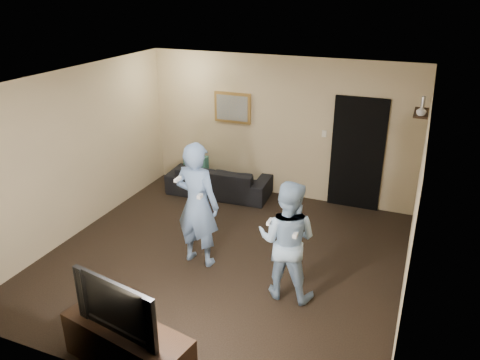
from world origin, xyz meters
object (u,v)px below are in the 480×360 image
at_px(tv_console, 128,347).
at_px(television, 123,302).
at_px(sofa, 219,180).
at_px(wii_player_right, 287,240).
at_px(wii_player_left, 197,205).

relative_size(tv_console, television, 1.38).
xyz_separation_m(tv_console, television, (0.00, 0.00, 0.57)).
height_order(sofa, wii_player_right, wii_player_right).
bearing_deg(television, tv_console, 0.00).
relative_size(television, wii_player_left, 0.58).
bearing_deg(wii_player_left, sofa, 107.48).
height_order(wii_player_left, wii_player_right, wii_player_left).
distance_m(television, wii_player_left, 2.11).
xyz_separation_m(sofa, wii_player_right, (2.09, -2.53, 0.51)).
height_order(sofa, television, television).
height_order(television, wii_player_left, wii_player_left).
bearing_deg(wii_player_left, wii_player_right, -11.22).
xyz_separation_m(tv_console, wii_player_right, (1.14, 1.82, 0.54)).
bearing_deg(wii_player_right, tv_console, -122.12).
distance_m(wii_player_left, wii_player_right, 1.42).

